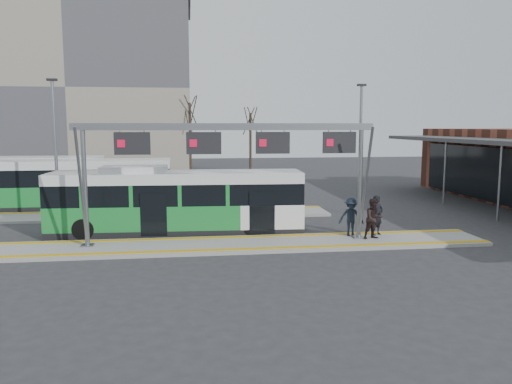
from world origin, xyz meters
TOP-DOWN VIEW (x-y plane):
  - ground at (0.00, 0.00)m, footprint 120.00×120.00m
  - platform_main at (0.00, 0.00)m, footprint 22.00×3.00m
  - platform_second at (-4.00, 8.00)m, footprint 20.00×3.00m
  - tactile_main at (0.00, 0.00)m, footprint 22.00×2.65m
  - tactile_second at (-4.00, 9.15)m, footprint 20.00×0.35m
  - gantry at (-0.35, 0.25)m, footprint 13.00×1.68m
  - apartment_block at (-14.00, 36.00)m, footprint 24.50×12.50m
  - hero_bus at (-2.79, 3.09)m, footprint 12.21×3.10m
  - bg_bus_green at (-9.60, 11.23)m, footprint 12.49×2.87m
  - bg_bus_blue at (-14.24, 14.28)m, footprint 12.15×3.13m
  - passenger_a at (6.54, 0.77)m, footprint 0.81×0.71m
  - passenger_b at (6.09, 0.01)m, footprint 1.04×0.90m
  - passenger_c at (5.27, 0.72)m, footprint 1.23×0.82m
  - tree_left at (-2.04, 30.07)m, footprint 1.40×1.40m
  - tree_mid at (4.71, 34.77)m, footprint 1.40×1.40m
  - lamp_west at (-8.92, 5.47)m, footprint 0.50×0.25m
  - lamp_east at (7.77, 6.87)m, footprint 0.50×0.25m

SIDE VIEW (x-z plane):
  - ground at x=0.00m, z-range 0.00..0.00m
  - platform_main at x=0.00m, z-range 0.00..0.15m
  - platform_second at x=-4.00m, z-range 0.00..0.15m
  - tactile_main at x=0.00m, z-range 0.15..0.17m
  - tactile_second at x=-4.00m, z-range 0.15..0.17m
  - passenger_c at x=5.27m, z-range 0.15..1.94m
  - passenger_b at x=6.09m, z-range 0.15..1.99m
  - passenger_a at x=6.54m, z-range 0.15..2.01m
  - hero_bus at x=-2.79m, z-range -0.14..3.19m
  - bg_bus_green at x=-9.60m, z-range -0.02..3.09m
  - bg_bus_blue at x=-14.24m, z-range -0.02..3.13m
  - lamp_west at x=-8.92m, z-range 0.24..7.84m
  - lamp_east at x=7.77m, z-range 0.24..7.87m
  - gantry at x=-0.35m, z-range 1.70..6.90m
  - tree_mid at x=4.71m, z-range 1.96..9.53m
  - tree_left at x=-2.04m, z-range 2.21..10.77m
  - apartment_block at x=-14.00m, z-range 0.01..18.41m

